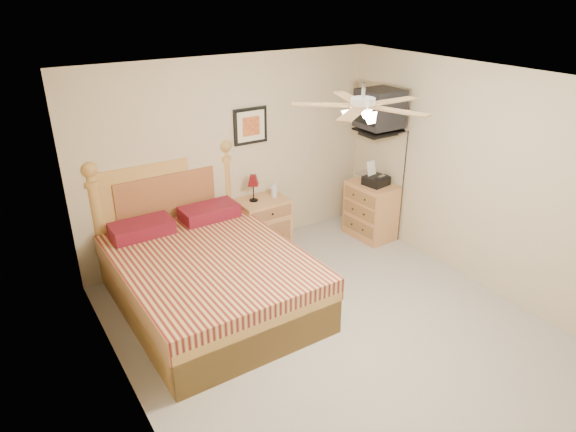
% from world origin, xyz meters
% --- Properties ---
extents(floor, '(4.50, 4.50, 0.00)m').
position_xyz_m(floor, '(0.00, 0.00, 0.00)').
color(floor, '#9E988E').
rests_on(floor, ground).
extents(ceiling, '(4.00, 4.50, 0.04)m').
position_xyz_m(ceiling, '(0.00, 0.00, 2.50)').
color(ceiling, white).
rests_on(ceiling, ground).
extents(wall_back, '(4.00, 0.04, 2.50)m').
position_xyz_m(wall_back, '(0.00, 2.25, 1.25)').
color(wall_back, '#C2B18F').
rests_on(wall_back, ground).
extents(wall_left, '(0.04, 4.50, 2.50)m').
position_xyz_m(wall_left, '(-2.00, 0.00, 1.25)').
color(wall_left, '#C2B18F').
rests_on(wall_left, ground).
extents(wall_right, '(0.04, 4.50, 2.50)m').
position_xyz_m(wall_right, '(2.00, 0.00, 1.25)').
color(wall_right, '#C2B18F').
rests_on(wall_right, ground).
extents(bed, '(1.81, 2.36, 1.51)m').
position_xyz_m(bed, '(-0.87, 1.12, 0.75)').
color(bed, '#C29147').
rests_on(bed, ground).
extents(nightstand, '(0.64, 0.48, 0.69)m').
position_xyz_m(nightstand, '(0.29, 2.00, 0.35)').
color(nightstand, tan).
rests_on(nightstand, ground).
extents(table_lamp, '(0.22, 0.22, 0.35)m').
position_xyz_m(table_lamp, '(0.18, 2.04, 0.87)').
color(table_lamp, '#570A0E').
rests_on(table_lamp, nightstand).
extents(lotion_bottle, '(0.10, 0.10, 0.22)m').
position_xyz_m(lotion_bottle, '(0.47, 2.00, 0.80)').
color(lotion_bottle, silver).
rests_on(lotion_bottle, nightstand).
extents(framed_picture, '(0.46, 0.04, 0.46)m').
position_xyz_m(framed_picture, '(0.27, 2.23, 1.62)').
color(framed_picture, black).
rests_on(framed_picture, wall_back).
extents(dresser, '(0.50, 0.69, 0.78)m').
position_xyz_m(dresser, '(1.73, 1.50, 0.39)').
color(dresser, '#B1693C').
rests_on(dresser, ground).
extents(fax_machine, '(0.34, 0.35, 0.31)m').
position_xyz_m(fax_machine, '(1.74, 1.46, 0.94)').
color(fax_machine, black).
rests_on(fax_machine, dresser).
extents(magazine_lower, '(0.21, 0.26, 0.02)m').
position_xyz_m(magazine_lower, '(1.72, 1.76, 0.79)').
color(magazine_lower, '#B4A98B').
rests_on(magazine_lower, dresser).
extents(magazine_upper, '(0.21, 0.28, 0.02)m').
position_xyz_m(magazine_upper, '(1.75, 1.76, 0.81)').
color(magazine_upper, gray).
rests_on(magazine_upper, magazine_lower).
extents(wall_tv, '(0.56, 0.46, 0.58)m').
position_xyz_m(wall_tv, '(1.75, 1.34, 1.81)').
color(wall_tv, black).
rests_on(wall_tv, wall_right).
extents(ceiling_fan, '(1.14, 1.14, 0.28)m').
position_xyz_m(ceiling_fan, '(0.00, -0.20, 2.36)').
color(ceiling_fan, white).
rests_on(ceiling_fan, ceiling).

